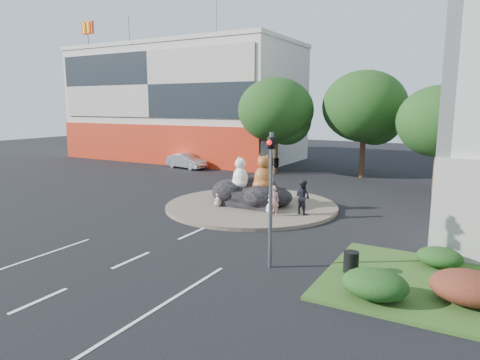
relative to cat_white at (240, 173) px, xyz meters
The scene contains 19 objects.
ground 10.02m from the cat_white, 86.33° to the right, with size 120.00×120.00×0.00m, color black.
roundabout_island 2.07m from the cat_white, 18.35° to the left, with size 10.00×10.00×0.20m, color brown.
rock_plinth 1.55m from the cat_white, 18.35° to the left, with size 3.20×2.60×0.90m, color black, non-canonical shape.
shophouse_block 25.44m from the cat_white, 133.79° to the left, with size 25.20×12.30×17.40m.
tree_left 13.10m from the cat_white, 105.06° to the left, with size 6.46×6.46×8.27m.
tree_mid 15.15m from the cat_white, 75.48° to the left, with size 6.84×6.84×8.76m.
tree_right 14.36m from the cat_white, 46.65° to the left, with size 5.70×5.70×7.30m.
hedge_near_green 13.12m from the cat_white, 42.40° to the right, with size 2.00×1.60×0.90m, color #173510.
hedge_red 14.49m from the cat_white, 32.72° to the right, with size 2.20×1.76×0.99m, color #451A12.
hedge_back_green 12.30m from the cat_white, 24.16° to the right, with size 1.60×1.28×0.72m, color #173510.
traffic_light 9.80m from the cat_white, 53.70° to the right, with size 0.44×1.24×5.00m.
cat_white is the anchor object (origin of this frame).
cat_tabby 1.45m from the cat_white, ahead, with size 1.27×1.10×2.12m, color #C05A28, non-canonical shape.
kitten_calico 2.00m from the cat_white, 126.09° to the right, with size 0.51×0.45×0.86m, color silver, non-canonical shape.
kitten_white 3.11m from the cat_white, 24.68° to the right, with size 0.54×0.47×0.90m, color silver, non-canonical shape.
pedestrian_pink 3.42m from the cat_white, 28.40° to the right, with size 0.59×0.38×1.61m, color tan.
pedestrian_dark 4.19m from the cat_white, ahead, with size 0.90×0.70×1.84m, color black.
parked_car 16.56m from the cat_white, 137.37° to the left, with size 1.49×4.27×1.41m, color #B6BABF.
litter_bin 11.14m from the cat_white, 40.01° to the right, with size 0.53×0.53×0.75m, color black.
Camera 1 is at (11.42, -11.69, 5.93)m, focal length 32.00 mm.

